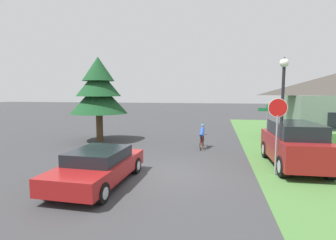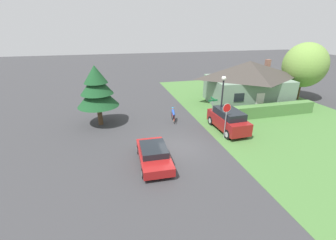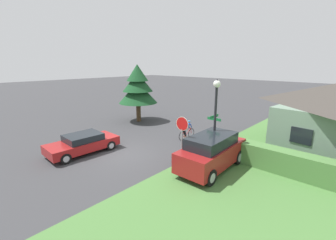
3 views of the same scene
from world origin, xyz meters
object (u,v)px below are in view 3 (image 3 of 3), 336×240
(sedan_left_lane, at_px, (83,143))
(cyclist, at_px, (187,130))
(street_name_sign, at_px, (214,128))
(conifer_tall_near, at_px, (138,87))
(parked_suv_right, at_px, (212,152))
(street_lamp, at_px, (216,107))
(stop_sign, at_px, (182,134))

(sedan_left_lane, xyz_separation_m, cyclist, (3.21, 6.64, 0.05))
(street_name_sign, relative_size, conifer_tall_near, 0.47)
(sedan_left_lane, relative_size, cyclist, 2.54)
(sedan_left_lane, bearing_deg, parked_suv_right, -62.59)
(sedan_left_lane, distance_m, street_lamp, 8.57)
(stop_sign, bearing_deg, conifer_tall_near, -33.95)
(cyclist, distance_m, street_lamp, 5.11)
(stop_sign, distance_m, street_lamp, 2.49)
(street_lamp, bearing_deg, cyclist, 147.74)
(parked_suv_right, height_order, stop_sign, stop_sign)
(street_name_sign, bearing_deg, street_lamp, -56.42)
(parked_suv_right, xyz_separation_m, conifer_tall_near, (-10.86, 4.19, 2.41))
(cyclist, distance_m, stop_sign, 5.60)
(sedan_left_lane, bearing_deg, street_name_sign, -50.31)
(conifer_tall_near, bearing_deg, parked_suv_right, -21.11)
(sedan_left_lane, xyz_separation_m, conifer_tall_near, (-3.58, 7.69, 2.76))
(parked_suv_right, xyz_separation_m, street_name_sign, (-0.84, 1.52, 0.84))
(cyclist, distance_m, street_name_sign, 3.79)
(street_lamp, xyz_separation_m, conifer_tall_near, (-10.50, 3.40, 0.11))
(cyclist, height_order, parked_suv_right, parked_suv_right)
(sedan_left_lane, distance_m, parked_suv_right, 8.09)
(street_lamp, distance_m, conifer_tall_near, 11.04)
(parked_suv_right, bearing_deg, street_lamp, 22.72)
(street_lamp, height_order, street_name_sign, street_lamp)
(cyclist, distance_m, conifer_tall_near, 7.38)
(sedan_left_lane, height_order, street_lamp, street_lamp)
(stop_sign, bearing_deg, sedan_left_lane, 14.37)
(stop_sign, relative_size, street_lamp, 0.62)
(sedan_left_lane, bearing_deg, stop_sign, -69.07)
(conifer_tall_near, bearing_deg, cyclist, -8.84)
(parked_suv_right, xyz_separation_m, street_lamp, (-0.36, 0.79, 2.30))
(cyclist, xyz_separation_m, street_lamp, (3.72, -2.35, 2.60))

